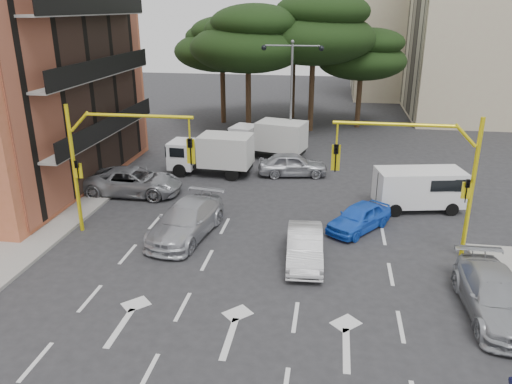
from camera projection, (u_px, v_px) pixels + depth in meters
ground at (254, 264)px, 20.60m from camera, size 120.00×120.00×0.00m
median_strip at (290, 155)px, 35.39m from camera, size 1.40×6.00×0.15m
apartment_beige_far at (428, 21)px, 56.52m from camera, size 16.20×12.15×16.70m
pine_left_near at (249, 39)px, 38.84m from camera, size 9.15×9.15×10.23m
pine_center at (315, 29)px, 39.72m from camera, size 9.98×9.98×11.16m
pine_left_far at (222, 44)px, 43.22m from camera, size 8.32×8.32×9.30m
pine_right at (363, 54)px, 41.72m from camera, size 7.49×7.49×8.37m
pine_back at (295, 34)px, 44.88m from camera, size 9.15×9.15×10.23m
signal_mast_right at (428, 167)px, 20.10m from camera, size 5.79×0.37×6.00m
signal_mast_left at (110, 153)px, 22.08m from camera, size 5.79×0.37×6.00m
street_lamp_center at (292, 78)px, 33.51m from camera, size 4.16×0.36×7.77m
car_white_hatch at (305, 247)px, 20.57m from camera, size 1.72×4.22×1.36m
car_blue_compact at (359, 217)px, 23.53m from camera, size 3.45×3.94×1.28m
car_silver_wagon at (186, 220)px, 22.85m from camera, size 2.95×5.60×1.55m
car_silver_cross_a at (133, 181)px, 27.98m from camera, size 5.48×2.59×1.51m
car_silver_cross_b at (293, 164)px, 31.11m from camera, size 4.52×2.42×1.46m
car_silver_parked at (495, 296)px, 16.97m from camera, size 2.15×5.05×1.45m
van_white at (419, 189)px, 25.80m from camera, size 4.68×2.82×2.19m
box_truck_a at (211, 154)px, 31.15m from camera, size 5.38×2.52×2.58m
box_truck_b at (268, 139)px, 34.71m from camera, size 5.67×3.41×2.61m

